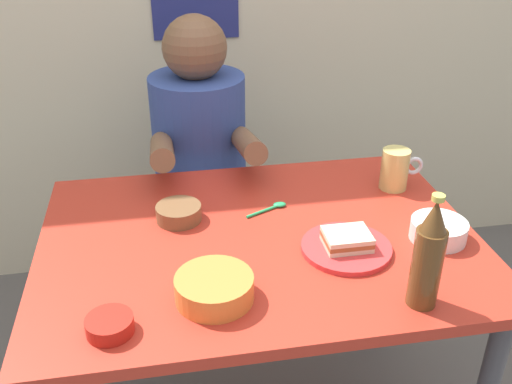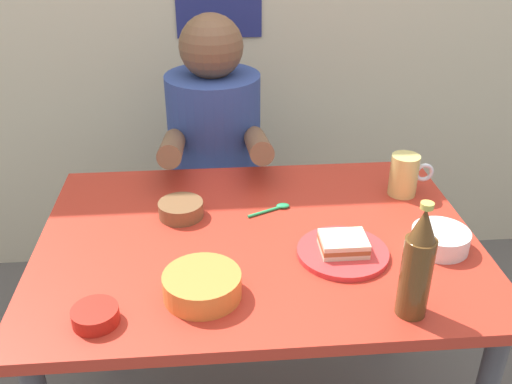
{
  "view_description": "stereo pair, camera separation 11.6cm",
  "coord_description": "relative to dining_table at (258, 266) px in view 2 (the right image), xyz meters",
  "views": [
    {
      "loc": [
        -0.22,
        -1.2,
        1.53
      ],
      "look_at": [
        0.0,
        0.05,
        0.84
      ],
      "focal_mm": 40.1,
      "sensor_mm": 36.0,
      "label": 1
    },
    {
      "loc": [
        -0.11,
        -1.21,
        1.53
      ],
      "look_at": [
        0.0,
        0.05,
        0.84
      ],
      "focal_mm": 40.1,
      "sensor_mm": 36.0,
      "label": 2
    }
  ],
  "objects": [
    {
      "name": "plate_orange",
      "position": [
        0.2,
        -0.1,
        0.1
      ],
      "size": [
        0.22,
        0.22,
        0.01
      ],
      "primitive_type": "cylinder",
      "color": "red",
      "rests_on": "dining_table"
    },
    {
      "name": "spoon",
      "position": [
        0.06,
        0.13,
        0.1
      ],
      "size": [
        0.12,
        0.06,
        0.01
      ],
      "color": "#26A559",
      "rests_on": "dining_table"
    },
    {
      "name": "stool",
      "position": [
        -0.1,
        0.63,
        -0.3
      ],
      "size": [
        0.34,
        0.34,
        0.45
      ],
      "color": "#4C4C51",
      "rests_on": "ground"
    },
    {
      "name": "sandwich",
      "position": [
        0.2,
        -0.1,
        0.13
      ],
      "size": [
        0.11,
        0.09,
        0.04
      ],
      "color": "beige",
      "rests_on": "plate_orange"
    },
    {
      "name": "beer_bottle",
      "position": [
        0.29,
        -0.32,
        0.21
      ],
      "size": [
        0.06,
        0.06,
        0.26
      ],
      "color": "#593819",
      "rests_on": "dining_table"
    },
    {
      "name": "condiment_bowl_brown",
      "position": [
        -0.2,
        0.12,
        0.12
      ],
      "size": [
        0.12,
        0.12,
        0.04
      ],
      "color": "brown",
      "rests_on": "dining_table"
    },
    {
      "name": "soup_bowl_orange",
      "position": [
        -0.14,
        -0.23,
        0.12
      ],
      "size": [
        0.17,
        0.17,
        0.05
      ],
      "color": "orange",
      "rests_on": "dining_table"
    },
    {
      "name": "rice_bowl_white",
      "position": [
        0.44,
        -0.09,
        0.12
      ],
      "size": [
        0.14,
        0.14,
        0.05
      ],
      "color": "silver",
      "rests_on": "dining_table"
    },
    {
      "name": "sambal_bowl_red",
      "position": [
        -0.36,
        -0.29,
        0.11
      ],
      "size": [
        0.1,
        0.1,
        0.03
      ],
      "color": "#B21E14",
      "rests_on": "dining_table"
    },
    {
      "name": "person_seated",
      "position": [
        -0.1,
        0.62,
        0.12
      ],
      "size": [
        0.33,
        0.56,
        0.72
      ],
      "color": "#33478C",
      "rests_on": "stool"
    },
    {
      "name": "beer_mug",
      "position": [
        0.43,
        0.19,
        0.15
      ],
      "size": [
        0.13,
        0.08,
        0.12
      ],
      "color": "#D1BC66",
      "rests_on": "dining_table"
    },
    {
      "name": "dining_table",
      "position": [
        0.0,
        0.0,
        0.0
      ],
      "size": [
        1.1,
        0.8,
        0.74
      ],
      "color": "#B72D1E",
      "rests_on": "ground"
    }
  ]
}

